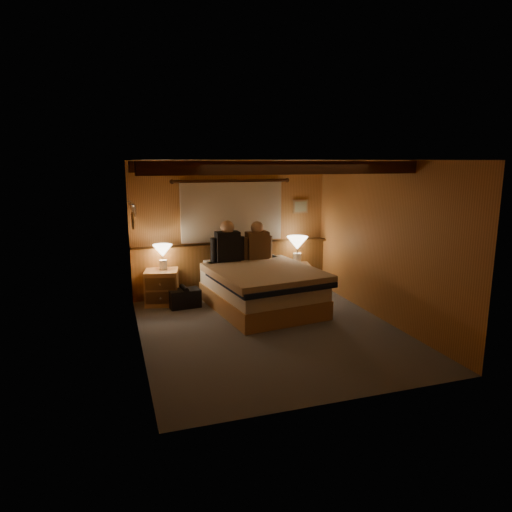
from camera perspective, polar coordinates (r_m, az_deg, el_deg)
name	(u,v)px	position (r m, az deg, el deg)	size (l,w,h in m)	color
floor	(270,330)	(6.66, 1.72, -9.26)	(4.20, 4.20, 0.00)	#4F555D
ceiling	(271,160)	(6.22, 1.86, 11.87)	(4.20, 4.20, 0.00)	tan
wall_back	(231,228)	(8.31, -3.12, 3.52)	(3.60, 3.60, 0.00)	#BF8344
wall_left	(137,257)	(5.98, -14.68, -0.09)	(4.20, 4.20, 0.00)	#BF8344
wall_right	(382,242)	(7.13, 15.53, 1.74)	(4.20, 4.20, 0.00)	#BF8344
wall_front	(344,288)	(4.46, 10.95, -3.89)	(3.60, 3.60, 0.00)	#BF8344
wainscot	(233,267)	(8.38, -2.95, -1.38)	(3.60, 0.23, 0.94)	brown
curtain_window	(232,211)	(8.20, -3.02, 5.68)	(2.18, 0.09, 1.11)	#472211
ceiling_beams	(267,167)	(6.36, 1.38, 11.06)	(3.60, 1.65, 0.16)	#472211
coat_rail	(134,208)	(7.47, -15.01, 5.83)	(0.05, 0.55, 0.24)	silver
framed_print	(300,207)	(8.69, 5.58, 6.17)	(0.30, 0.04, 0.25)	tan
bed	(262,288)	(7.48, 0.73, -3.97)	(1.81, 2.21, 0.69)	tan
nightstand_left	(162,287)	(7.90, -11.70, -3.84)	(0.63, 0.59, 0.59)	tan
nightstand_right	(297,278)	(8.55, 5.12, -2.70)	(0.55, 0.51, 0.52)	tan
lamp_left	(163,252)	(7.81, -11.59, 0.47)	(0.33, 0.33, 0.43)	white
lamp_right	(297,245)	(8.46, 5.18, 1.42)	(0.39, 0.39, 0.51)	white
person_left	(228,244)	(7.88, -3.58, 1.46)	(0.60, 0.24, 0.73)	black
person_right	(257,243)	(8.07, 0.14, 1.60)	(0.57, 0.25, 0.69)	#523821
duffel_bag	(185,298)	(7.71, -8.93, -5.18)	(0.53, 0.35, 0.36)	black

